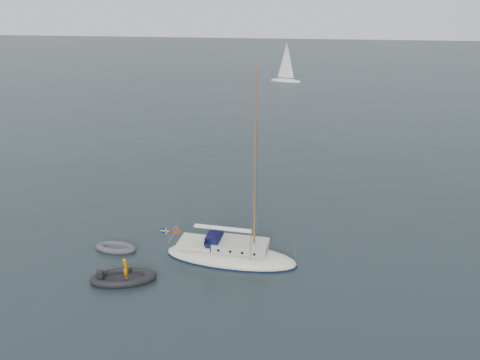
# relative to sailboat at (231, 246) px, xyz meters

# --- Properties ---
(ground) EXTENTS (300.00, 300.00, 0.00)m
(ground) POSITION_rel_sailboat_xyz_m (1.27, -0.09, -0.95)
(ground) COLOR black
(ground) RESTS_ON ground
(sailboat) EXTENTS (8.79, 2.64, 12.52)m
(sailboat) POSITION_rel_sailboat_xyz_m (0.00, 0.00, 0.00)
(sailboat) COLOR silver
(sailboat) RESTS_ON ground
(dinghy) EXTENTS (2.77, 1.25, 0.40)m
(dinghy) POSITION_rel_sailboat_xyz_m (-7.60, 0.11, -0.77)
(dinghy) COLOR #46464B
(dinghy) RESTS_ON ground
(rib) EXTENTS (3.87, 1.76, 1.49)m
(rib) POSITION_rel_sailboat_xyz_m (-5.87, -3.16, -0.71)
(rib) COLOR black
(rib) RESTS_ON ground
(distant_yacht_c) EXTENTS (5.91, 3.15, 7.83)m
(distant_yacht_c) POSITION_rel_sailboat_xyz_m (0.56, 63.58, 2.40)
(distant_yacht_c) COLOR silver
(distant_yacht_c) RESTS_ON ground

